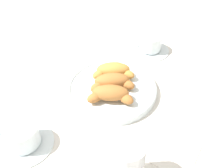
{
  "coord_description": "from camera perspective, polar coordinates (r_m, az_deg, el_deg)",
  "views": [
    {
      "loc": [
        0.01,
        0.51,
        0.51
      ],
      "look_at": [
        0.01,
        -0.02,
        0.03
      ],
      "focal_mm": 39.83,
      "sensor_mm": 36.0,
      "label": 1
    }
  ],
  "objects": [
    {
      "name": "croissant_extra",
      "position": [
        0.67,
        -0.35,
        -2.32
      ],
      "size": [
        0.14,
        0.07,
        0.04
      ],
      "color": "#AD6B33",
      "rests_on": "pastry_plate"
    },
    {
      "name": "ground_plane",
      "position": [
        0.72,
        0.77,
        -2.8
      ],
      "size": [
        2.2,
        2.2,
        0.0
      ],
      "primitive_type": "plane",
      "color": "silver"
    },
    {
      "name": "croissant_large",
      "position": [
        0.75,
        0.3,
        3.09
      ],
      "size": [
        0.14,
        0.06,
        0.04
      ],
      "color": "#CC893D",
      "rests_on": "pastry_plate"
    },
    {
      "name": "pastry_plate",
      "position": [
        0.73,
        -0.0,
        -1.04
      ],
      "size": [
        0.26,
        0.26,
        0.02
      ],
      "color": "silver",
      "rests_on": "ground_plane"
    },
    {
      "name": "coffee_cup_far",
      "position": [
        0.63,
        -19.77,
        -11.5
      ],
      "size": [
        0.14,
        0.14,
        0.06
      ],
      "color": "silver",
      "rests_on": "ground_plane"
    },
    {
      "name": "croissant_small",
      "position": [
        0.71,
        0.02,
        0.53
      ],
      "size": [
        0.14,
        0.07,
        0.04
      ],
      "color": "#AD6B33",
      "rests_on": "pastry_plate"
    },
    {
      "name": "folded_napkin",
      "position": [
        0.62,
        13.72,
        -14.72
      ],
      "size": [
        0.15,
        0.15,
        0.01
      ],
      "primitive_type": "cube",
      "rotation": [
        0.0,
        0.0,
        -0.54
      ],
      "color": "silver",
      "rests_on": "ground_plane"
    },
    {
      "name": "juice_glass_left",
      "position": [
        0.49,
        3.13,
        -16.3
      ],
      "size": [
        0.08,
        0.08,
        0.14
      ],
      "color": "white",
      "rests_on": "ground_plane"
    },
    {
      "name": "coffee_cup_near",
      "position": [
        0.9,
        8.74,
        8.96
      ],
      "size": [
        0.14,
        0.14,
        0.06
      ],
      "color": "silver",
      "rests_on": "ground_plane"
    }
  ]
}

